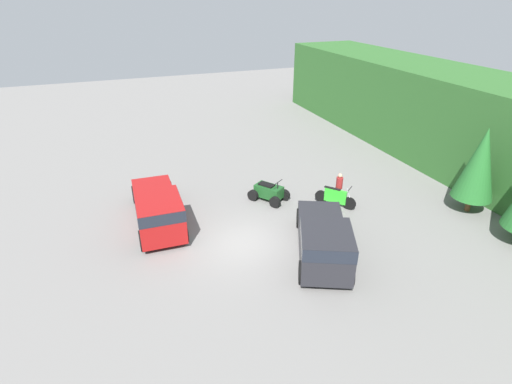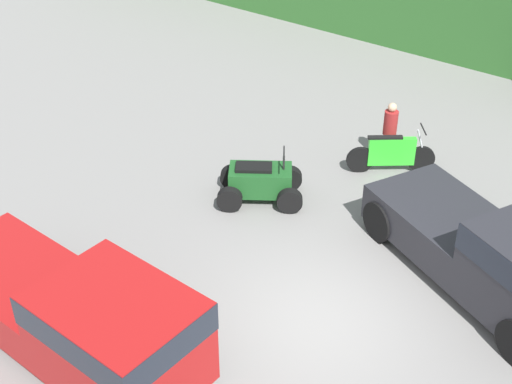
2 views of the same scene
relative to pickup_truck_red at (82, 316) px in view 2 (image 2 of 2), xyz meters
name	(u,v)px [view 2 (image 2 of 2)]	position (x,y,z in m)	size (l,w,h in m)	color
ground_plane	(317,323)	(2.74, 3.21, -1.02)	(80.00, 80.00, 0.00)	slate
pickup_truck_red	(82,316)	(0.00, 0.00, 0.00)	(5.87, 2.24, 1.93)	maroon
pickup_truck_second	(504,256)	(5.11, 5.99, 0.00)	(5.64, 4.02, 1.93)	#232328
dirt_bike	(391,154)	(1.16, 8.93, -0.52)	(1.80, 1.48, 1.21)	black
quad_atv	(260,182)	(-0.66, 5.92, -0.54)	(2.31, 2.13, 1.21)	black
rider_person	(390,131)	(0.88, 9.27, -0.10)	(0.49, 0.49, 1.68)	navy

